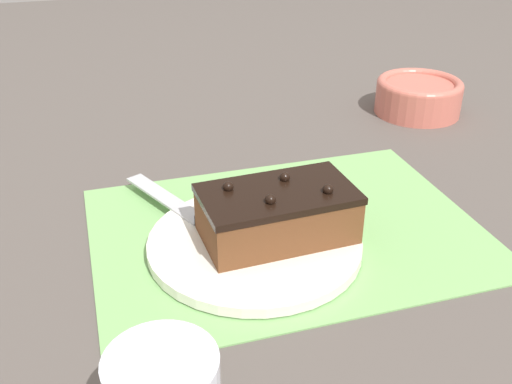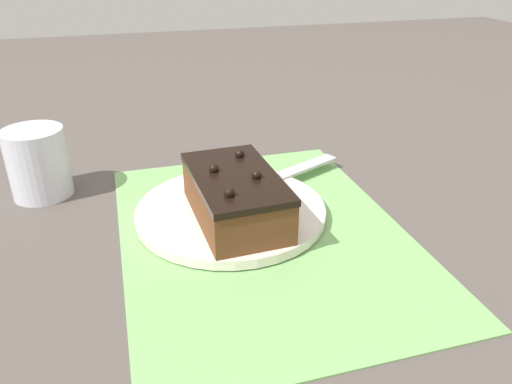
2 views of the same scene
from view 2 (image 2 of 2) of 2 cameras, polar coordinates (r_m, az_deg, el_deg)
name	(u,v)px [view 2 (image 2 of 2)]	position (r m, az deg, el deg)	size (l,w,h in m)	color
ground_plane	(263,234)	(0.61, 0.82, -4.79)	(3.00, 3.00, 0.00)	#544C47
placemat_woven	(263,232)	(0.61, 0.82, -4.63)	(0.46, 0.34, 0.00)	#7AB266
cake_plate	(231,211)	(0.64, -2.89, -2.18)	(0.24, 0.24, 0.01)	white
chocolate_cake	(235,196)	(0.60, -2.36, -0.45)	(0.18, 0.10, 0.07)	brown
serving_knife	(259,182)	(0.69, 0.36, 1.19)	(0.11, 0.21, 0.01)	black
drinking_glass	(38,163)	(0.75, -23.66, 3.07)	(0.08, 0.08, 0.10)	white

